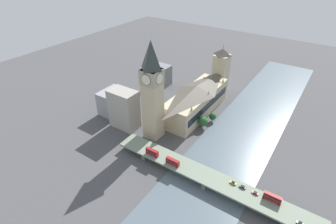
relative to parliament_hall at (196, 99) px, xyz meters
name	(u,v)px	position (x,y,z in m)	size (l,w,h in m)	color
ground_plane	(207,121)	(-15.97, 8.00, -14.28)	(600.00, 600.00, 0.00)	#4C4C4F
river_water	(242,134)	(-49.98, 8.00, -14.13)	(56.02, 360.00, 0.30)	slate
parliament_hall	(196,99)	(0.00, 0.00, 0.00)	(26.41, 81.75, 28.76)	#C1B28E
clock_tower	(152,90)	(11.79, 51.36, 28.96)	(14.20, 14.20, 81.83)	#C1B28E
victoria_tower	(221,71)	(0.06, -52.12, 9.77)	(14.48, 14.48, 52.11)	#C1B28E
road_bridge	(208,178)	(-49.98, 73.78, -9.02)	(144.04, 15.87, 6.48)	#5D6A59
double_decker_bus_lead	(272,198)	(-90.28, 70.14, -5.09)	(10.82, 2.48, 4.95)	red
double_decker_bus_mid	(173,162)	(-24.00, 77.51, -5.19)	(10.25, 2.60, 4.74)	red
double_decker_bus_rear	(152,152)	(-6.26, 77.59, -5.04)	(10.30, 2.54, 5.03)	red
car_northbound_lead	(300,223)	(-107.54, 77.27, -7.09)	(3.81, 1.88, 1.43)	slate
car_northbound_mid	(255,193)	(-80.37, 70.55, -7.13)	(4.27, 1.79, 1.35)	maroon
car_northbound_tail	(233,183)	(-65.92, 70.50, -7.07)	(4.37, 1.82, 1.47)	gold
car_southbound_lead	(242,187)	(-72.15, 70.42, -7.09)	(4.40, 1.81, 1.45)	black
city_block_west	(161,76)	(61.12, -29.96, -2.80)	(18.03, 17.61, 22.96)	slate
city_block_center	(124,109)	(40.94, 54.19, 3.16)	(24.17, 15.14, 34.90)	#A39E93
city_block_east	(114,102)	(65.16, 42.83, -3.12)	(19.51, 25.36, 22.33)	#939399
tree_embankment_near	(203,121)	(-17.18, 18.52, -7.63)	(8.68, 8.68, 11.01)	brown
tree_embankment_mid	(213,116)	(-19.95, 4.87, -9.05)	(6.41, 6.41, 8.46)	brown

